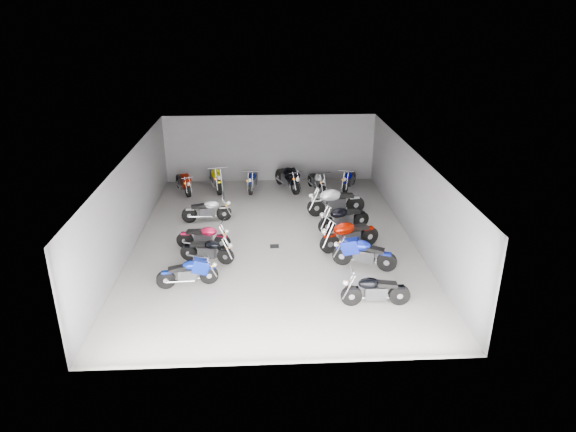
# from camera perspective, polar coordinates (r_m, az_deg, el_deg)

# --- Properties ---
(ground) EXTENTS (14.00, 14.00, 0.00)m
(ground) POSITION_cam_1_polar(r_m,az_deg,el_deg) (18.73, -1.55, -2.72)
(ground) COLOR #97958F
(ground) RESTS_ON ground
(wall_back) EXTENTS (10.00, 0.10, 3.20)m
(wall_back) POSITION_cam_1_polar(r_m,az_deg,el_deg) (24.79, -2.02, 7.51)
(wall_back) COLOR slate
(wall_back) RESTS_ON ground
(wall_left) EXTENTS (0.10, 14.00, 3.20)m
(wall_left) POSITION_cam_1_polar(r_m,az_deg,el_deg) (18.69, -17.12, 1.51)
(wall_left) COLOR slate
(wall_left) RESTS_ON ground
(wall_right) EXTENTS (0.10, 14.00, 3.20)m
(wall_right) POSITION_cam_1_polar(r_m,az_deg,el_deg) (18.89, 13.75, 2.09)
(wall_right) COLOR slate
(wall_right) RESTS_ON ground
(ceiling) EXTENTS (10.00, 14.00, 0.04)m
(ceiling) POSITION_cam_1_polar(r_m,az_deg,el_deg) (17.62, -1.66, 6.81)
(ceiling) COLOR black
(ceiling) RESTS_ON wall_back
(drain_grate) EXTENTS (0.32, 0.32, 0.01)m
(drain_grate) POSITION_cam_1_polar(r_m,az_deg,el_deg) (18.28, -1.51, -3.37)
(drain_grate) COLOR black
(drain_grate) RESTS_ON ground
(motorcycle_left_b) EXTENTS (1.86, 0.49, 0.82)m
(motorcycle_left_b) POSITION_cam_1_polar(r_m,az_deg,el_deg) (15.90, -11.04, -6.19)
(motorcycle_left_b) COLOR black
(motorcycle_left_b) RESTS_ON ground
(motorcycle_left_c) EXTENTS (1.83, 0.60, 0.82)m
(motorcycle_left_c) POSITION_cam_1_polar(r_m,az_deg,el_deg) (17.19, -8.92, -3.76)
(motorcycle_left_c) COLOR black
(motorcycle_left_c) RESTS_ON ground
(motorcycle_left_d) EXTENTS (1.93, 0.54, 0.86)m
(motorcycle_left_d) POSITION_cam_1_polar(r_m,az_deg,el_deg) (18.12, -9.32, -2.31)
(motorcycle_left_d) COLOR black
(motorcycle_left_d) RESTS_ON ground
(motorcycle_left_f) EXTENTS (1.97, 0.43, 0.86)m
(motorcycle_left_f) POSITION_cam_1_polar(r_m,az_deg,el_deg) (20.44, -8.97, 0.64)
(motorcycle_left_f) COLOR black
(motorcycle_left_f) RESTS_ON ground
(motorcycle_right_a) EXTENTS (1.98, 0.39, 0.87)m
(motorcycle_right_a) POSITION_cam_1_polar(r_m,az_deg,el_deg) (14.86, 9.63, -8.12)
(motorcycle_right_a) COLOR black
(motorcycle_right_a) RESTS_ON ground
(motorcycle_right_c) EXTENTS (2.02, 0.86, 0.93)m
(motorcycle_right_c) POSITION_cam_1_polar(r_m,az_deg,el_deg) (16.80, 8.39, -4.15)
(motorcycle_right_c) COLOR black
(motorcycle_right_c) RESTS_ON ground
(motorcycle_right_d) EXTENTS (2.19, 0.96, 1.01)m
(motorcycle_right_d) POSITION_cam_1_polar(r_m,az_deg,el_deg) (17.98, 6.78, -2.07)
(motorcycle_right_d) COLOR black
(motorcycle_right_d) RESTS_ON ground
(motorcycle_right_e) EXTENTS (2.04, 0.91, 0.94)m
(motorcycle_right_e) POSITION_cam_1_polar(r_m,az_deg,el_deg) (19.44, 6.16, -0.23)
(motorcycle_right_e) COLOR black
(motorcycle_right_e) RESTS_ON ground
(motorcycle_right_f) EXTENTS (2.39, 0.61, 1.06)m
(motorcycle_right_f) POSITION_cam_1_polar(r_m,az_deg,el_deg) (20.92, 5.28, 1.64)
(motorcycle_right_f) COLOR black
(motorcycle_right_f) RESTS_ON ground
(motorcycle_back_a) EXTENTS (0.94, 1.91, 0.89)m
(motorcycle_back_a) POSITION_cam_1_polar(r_m,az_deg,el_deg) (23.85, -11.55, 3.67)
(motorcycle_back_a) COLOR black
(motorcycle_back_a) RESTS_ON ground
(motorcycle_back_b) EXTENTS (0.73, 2.32, 1.03)m
(motorcycle_back_b) POSITION_cam_1_polar(r_m,az_deg,el_deg) (23.99, -8.03, 4.21)
(motorcycle_back_b) COLOR black
(motorcycle_back_b) RESTS_ON ground
(motorcycle_back_c) EXTENTS (0.48, 2.03, 0.89)m
(motorcycle_back_c) POSITION_cam_1_polar(r_m,az_deg,el_deg) (23.78, -3.95, 4.02)
(motorcycle_back_c) COLOR black
(motorcycle_back_c) RESTS_ON ground
(motorcycle_back_d) EXTENTS (1.07, 2.18, 1.02)m
(motorcycle_back_d) POSITION_cam_1_polar(r_m,az_deg,el_deg) (23.77, -0.03, 4.25)
(motorcycle_back_d) COLOR black
(motorcycle_back_d) RESTS_ON ground
(motorcycle_back_e) EXTENTS (0.68, 1.86, 0.84)m
(motorcycle_back_e) POSITION_cam_1_polar(r_m,az_deg,el_deg) (23.64, 3.23, 3.85)
(motorcycle_back_e) COLOR black
(motorcycle_back_e) RESTS_ON ground
(motorcycle_back_f) EXTENTS (0.91, 1.86, 0.87)m
(motorcycle_back_f) POSITION_cam_1_polar(r_m,az_deg,el_deg) (24.01, 6.81, 4.07)
(motorcycle_back_f) COLOR black
(motorcycle_back_f) RESTS_ON ground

